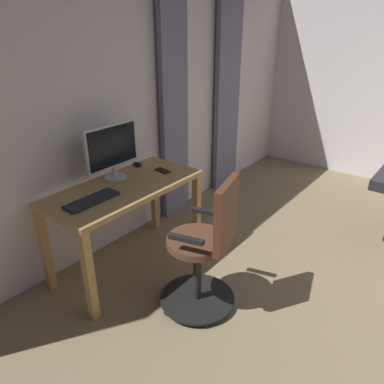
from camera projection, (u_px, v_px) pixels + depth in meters
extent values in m
cube|color=silver|center=(142.00, 101.00, 3.48)|extent=(5.37, 0.10, 2.51)
cube|color=slate|center=(227.00, 95.00, 4.40)|extent=(0.45, 0.06, 2.28)
cube|color=slate|center=(174.00, 109.00, 3.70)|extent=(0.37, 0.06, 2.28)
cube|color=tan|center=(125.00, 188.00, 2.95)|extent=(1.29, 0.61, 0.04)
cube|color=tan|center=(197.00, 211.00, 3.39)|extent=(0.06, 0.06, 0.72)
cube|color=tan|center=(89.00, 276.00, 2.53)|extent=(0.06, 0.06, 0.72)
cube|color=#AA8654|center=(155.00, 196.00, 3.69)|extent=(0.06, 0.06, 0.72)
cube|color=#B0824D|center=(45.00, 250.00, 2.82)|extent=(0.06, 0.06, 0.72)
cylinder|color=black|center=(197.00, 298.00, 2.80)|extent=(0.56, 0.56, 0.02)
sphere|color=black|center=(209.00, 280.00, 3.02)|extent=(0.05, 0.05, 0.05)
sphere|color=black|center=(173.00, 285.00, 2.96)|extent=(0.05, 0.05, 0.05)
sphere|color=black|center=(167.00, 312.00, 2.69)|extent=(0.05, 0.05, 0.05)
sphere|color=black|center=(206.00, 324.00, 2.58)|extent=(0.05, 0.05, 0.05)
sphere|color=black|center=(231.00, 301.00, 2.79)|extent=(0.05, 0.05, 0.05)
cylinder|color=black|center=(197.00, 272.00, 2.70)|extent=(0.06, 0.06, 0.48)
cylinder|color=#543425|center=(198.00, 242.00, 2.59)|extent=(0.54, 0.54, 0.05)
cube|color=#4C2B1C|center=(226.00, 215.00, 2.41)|extent=(0.37, 0.15, 0.46)
cube|color=black|center=(186.00, 239.00, 2.37)|extent=(0.10, 0.24, 0.03)
cube|color=black|center=(208.00, 212.00, 2.70)|extent=(0.10, 0.24, 0.03)
cylinder|color=#B7BCC1|center=(115.00, 177.00, 3.09)|extent=(0.18, 0.18, 0.01)
cylinder|color=#B7BCC1|center=(115.00, 172.00, 3.07)|extent=(0.04, 0.04, 0.08)
cube|color=#B7BCC1|center=(112.00, 146.00, 2.98)|extent=(0.52, 0.03, 0.36)
cube|color=black|center=(113.00, 146.00, 2.97)|extent=(0.48, 0.01, 0.32)
cube|color=#232328|center=(92.00, 200.00, 2.67)|extent=(0.41, 0.14, 0.02)
ellipsoid|color=black|center=(137.00, 164.00, 3.32)|extent=(0.06, 0.10, 0.04)
cube|color=black|center=(163.00, 171.00, 3.22)|extent=(0.09, 0.15, 0.01)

